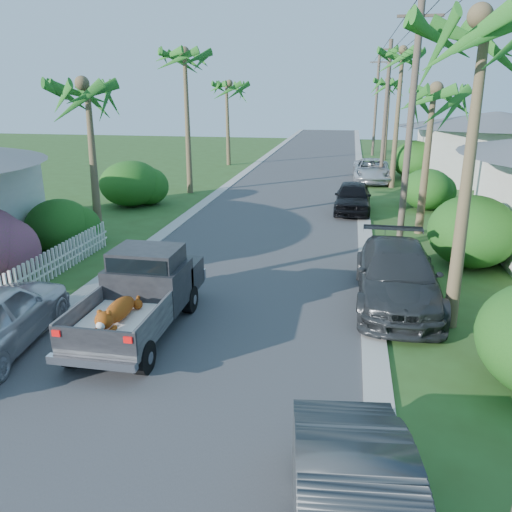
% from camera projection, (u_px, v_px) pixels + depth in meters
% --- Properties ---
extents(ground, '(120.00, 120.00, 0.00)m').
position_uv_depth(ground, '(136.00, 440.00, 8.86)').
color(ground, '#2F4C1C').
rests_on(ground, ground).
extents(road, '(8.00, 100.00, 0.02)m').
position_uv_depth(road, '(294.00, 187.00, 32.19)').
color(road, '#38383A').
rests_on(road, ground).
extents(curb_left, '(0.60, 100.00, 0.06)m').
position_uv_depth(curb_left, '(229.00, 184.00, 32.93)').
color(curb_left, '#A5A39E').
rests_on(curb_left, ground).
extents(curb_right, '(0.60, 100.00, 0.06)m').
position_uv_depth(curb_right, '(361.00, 189.00, 31.44)').
color(curb_right, '#A5A39E').
rests_on(curb_right, ground).
extents(pickup_truck, '(1.98, 5.12, 2.06)m').
position_uv_depth(pickup_truck, '(145.00, 290.00, 12.89)').
color(pickup_truck, black).
rests_on(pickup_truck, ground).
extents(parked_car_rm, '(2.34, 5.69, 1.65)m').
position_uv_depth(parked_car_rm, '(397.00, 276.00, 14.41)').
color(parked_car_rm, '#2C2E31').
rests_on(parked_car_rm, ground).
extents(parked_car_rf, '(1.87, 4.46, 1.51)m').
position_uv_depth(parked_car_rf, '(353.00, 197.00, 25.38)').
color(parked_car_rf, black).
rests_on(parked_car_rf, ground).
extents(parked_car_rd, '(2.53, 5.39, 1.49)m').
position_uv_depth(parked_car_rd, '(372.00, 171.00, 33.96)').
color(parked_car_rd, silver).
rests_on(parked_car_rd, ground).
extents(palm_l_b, '(4.40, 4.40, 7.40)m').
position_uv_depth(palm_l_b, '(85.00, 84.00, 19.31)').
color(palm_l_b, brown).
rests_on(palm_l_b, ground).
extents(palm_l_c, '(4.40, 4.40, 9.20)m').
position_uv_depth(palm_l_c, '(184.00, 53.00, 27.94)').
color(palm_l_c, brown).
rests_on(palm_l_c, ground).
extents(palm_l_d, '(4.40, 4.40, 7.70)m').
position_uv_depth(palm_l_d, '(227.00, 84.00, 39.69)').
color(palm_l_d, brown).
rests_on(palm_l_d, ground).
extents(palm_r_a, '(4.40, 4.40, 8.70)m').
position_uv_depth(palm_r_a, '(489.00, 19.00, 11.04)').
color(palm_r_a, brown).
rests_on(palm_r_a, ground).
extents(palm_r_b, '(4.40, 4.40, 7.20)m').
position_uv_depth(palm_r_b, '(434.00, 90.00, 19.85)').
color(palm_r_b, brown).
rests_on(palm_r_b, ground).
extents(palm_r_c, '(4.40, 4.40, 9.40)m').
position_uv_depth(palm_r_c, '(403.00, 52.00, 29.50)').
color(palm_r_c, brown).
rests_on(palm_r_c, ground).
extents(palm_r_d, '(4.40, 4.40, 8.00)m').
position_uv_depth(palm_r_d, '(390.00, 81.00, 42.95)').
color(palm_r_d, brown).
rests_on(palm_r_d, ground).
extents(shrub_l_c, '(2.40, 2.64, 2.00)m').
position_uv_depth(shrub_l_c, '(59.00, 225.00, 19.16)').
color(shrub_l_c, '#154B15').
rests_on(shrub_l_c, ground).
extents(shrub_l_d, '(3.20, 3.52, 2.40)m').
position_uv_depth(shrub_l_d, '(131.00, 183.00, 26.67)').
color(shrub_l_d, '#154B15').
rests_on(shrub_l_d, ground).
extents(shrub_r_b, '(3.00, 3.30, 2.50)m').
position_uv_depth(shrub_r_b, '(472.00, 231.00, 17.39)').
color(shrub_r_b, '#154B15').
rests_on(shrub_r_b, ground).
extents(shrub_r_c, '(2.60, 2.86, 2.10)m').
position_uv_depth(shrub_r_c, '(427.00, 189.00, 25.90)').
color(shrub_r_c, '#154B15').
rests_on(shrub_r_c, ground).
extents(shrub_r_d, '(3.20, 3.52, 2.60)m').
position_uv_depth(shrub_r_d, '(415.00, 160.00, 35.07)').
color(shrub_r_d, '#154B15').
rests_on(shrub_r_d, ground).
extents(picket_fence, '(0.10, 11.00, 1.00)m').
position_uv_depth(picket_fence, '(21.00, 281.00, 14.88)').
color(picket_fence, white).
rests_on(picket_fence, ground).
extents(house_right_far, '(9.00, 8.00, 4.60)m').
position_uv_depth(house_right_far, '(492.00, 149.00, 33.94)').
color(house_right_far, silver).
rests_on(house_right_far, ground).
extents(utility_pole_b, '(1.60, 0.26, 9.00)m').
position_uv_depth(utility_pole_b, '(410.00, 128.00, 18.58)').
color(utility_pole_b, brown).
rests_on(utility_pole_b, ground).
extents(utility_pole_c, '(1.60, 0.26, 9.00)m').
position_uv_depth(utility_pole_c, '(386.00, 112.00, 32.58)').
color(utility_pole_c, brown).
rests_on(utility_pole_c, ground).
extents(utility_pole_d, '(1.60, 0.26, 9.00)m').
position_uv_depth(utility_pole_d, '(376.00, 106.00, 46.57)').
color(utility_pole_d, brown).
rests_on(utility_pole_d, ground).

